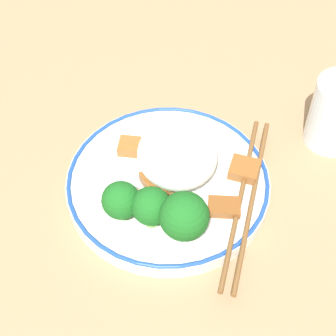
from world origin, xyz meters
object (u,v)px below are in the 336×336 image
object	(u,v)px
broccoli_back_right	(184,216)
chopsticks	(246,199)
broccoli_back_left	(121,201)
plate	(168,183)
broccoli_back_center	(151,207)

from	to	relation	value
broccoli_back_right	chopsticks	distance (m)	0.09
broccoli_back_left	chopsticks	world-z (taller)	broccoli_back_left
plate	broccoli_back_left	xyz separation A→B (m)	(0.04, -0.05, 0.03)
plate	broccoli_back_right	bearing A→B (deg)	5.75
broccoli_back_center	chopsticks	world-z (taller)	broccoli_back_center
plate	broccoli_back_center	xyz separation A→B (m)	(0.06, -0.02, 0.04)
broccoli_back_center	broccoli_back_right	bearing A→B (deg)	56.38
plate	broccoli_back_center	bearing A→B (deg)	-22.79
broccoli_back_left	broccoli_back_right	size ratio (longest dim) A/B	0.75
plate	broccoli_back_center	size ratio (longest dim) A/B	4.57
broccoli_back_right	chopsticks	bearing A→B (deg)	117.19
plate	chopsticks	xyz separation A→B (m)	(0.04, 0.08, 0.01)
plate	broccoli_back_left	size ratio (longest dim) A/B	4.93
broccoli_back_center	chopsticks	distance (m)	0.11
broccoli_back_left	broccoli_back_center	world-z (taller)	broccoli_back_center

